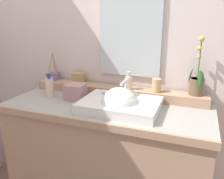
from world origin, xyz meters
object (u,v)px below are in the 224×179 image
object	(u,v)px
tissue_box	(76,92)
trinket_box	(79,77)
soap_dispenser	(129,82)
tumbler_cup	(156,85)
reed_diffuser	(54,76)
sink_basin	(120,106)
lotion_bottle	(50,87)
soap_bar	(106,92)
potted_plant	(197,83)

from	to	relation	value
tissue_box	trinket_box	bearing A→B (deg)	112.19
soap_dispenser	tumbler_cup	size ratio (longest dim) A/B	1.42
tumbler_cup	reed_diffuser	world-z (taller)	reed_diffuser
sink_basin	tissue_box	distance (m)	0.37
soap_dispenser	reed_diffuser	bearing A→B (deg)	175.92
sink_basin	reed_diffuser	bearing A→B (deg)	157.03
soap_dispenser	lotion_bottle	distance (m)	0.58
sink_basin	tissue_box	xyz separation A→B (m)	(-0.36, 0.09, 0.03)
tumbler_cup	soap_bar	bearing A→B (deg)	-155.89
tumbler_cup	lotion_bottle	distance (m)	0.77
reed_diffuser	trinket_box	distance (m)	0.23
sink_basin	lotion_bottle	xyz separation A→B (m)	(-0.57, 0.07, 0.05)
soap_dispenser	soap_bar	bearing A→B (deg)	-132.85
tissue_box	lotion_bottle	bearing A→B (deg)	-175.47
lotion_bottle	tissue_box	distance (m)	0.21
reed_diffuser	lotion_bottle	size ratio (longest dim) A/B	1.35
soap_bar	soap_dispenser	bearing A→B (deg)	47.15
sink_basin	tissue_box	bearing A→B (deg)	166.29
reed_diffuser	lotion_bottle	world-z (taller)	reed_diffuser
soap_bar	potted_plant	size ratio (longest dim) A/B	0.18
tissue_box	soap_dispenser	bearing A→B (deg)	23.16
soap_bar	reed_diffuser	distance (m)	0.57
potted_plant	tumbler_cup	xyz separation A→B (m)	(-0.26, -0.03, -0.04)
potted_plant	reed_diffuser	distance (m)	1.11
tumbler_cup	reed_diffuser	xyz separation A→B (m)	(-0.85, 0.04, -0.01)
soap_bar	lotion_bottle	xyz separation A→B (m)	(-0.43, -0.04, 0.00)
potted_plant	soap_dispenser	world-z (taller)	potted_plant
soap_bar	tumbler_cup	size ratio (longest dim) A/B	0.75
tumbler_cup	tissue_box	world-z (taller)	tumbler_cup
tumbler_cup	lotion_bottle	world-z (taller)	lotion_bottle
soap_dispenser	reed_diffuser	xyz separation A→B (m)	(-0.66, 0.05, -0.02)
soap_dispenser	tissue_box	size ratio (longest dim) A/B	1.01
sink_basin	lotion_bottle	distance (m)	0.57
soap_bar	sink_basin	bearing A→B (deg)	-38.72
tumbler_cup	lotion_bottle	xyz separation A→B (m)	(-0.75, -0.18, -0.04)
soap_bar	lotion_bottle	distance (m)	0.44
soap_bar	reed_diffuser	size ratio (longest dim) A/B	0.30
potted_plant	tissue_box	distance (m)	0.83
soap_dispenser	potted_plant	bearing A→B (deg)	5.38
tumbler_cup	tissue_box	xyz separation A→B (m)	(-0.54, -0.16, -0.06)
soap_bar	soap_dispenser	size ratio (longest dim) A/B	0.53
potted_plant	trinket_box	size ratio (longest dim) A/B	4.14
reed_diffuser	lotion_bottle	xyz separation A→B (m)	(0.10, -0.21, -0.03)
trinket_box	tissue_box	world-z (taller)	trinket_box
soap_bar	lotion_bottle	size ratio (longest dim) A/B	0.40
tissue_box	soap_bar	bearing A→B (deg)	4.83
sink_basin	lotion_bottle	world-z (taller)	same
potted_plant	soap_dispenser	xyz separation A→B (m)	(-0.46, -0.04, -0.03)
sink_basin	reed_diffuser	xyz separation A→B (m)	(-0.67, 0.28, 0.07)
trinket_box	lotion_bottle	distance (m)	0.25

